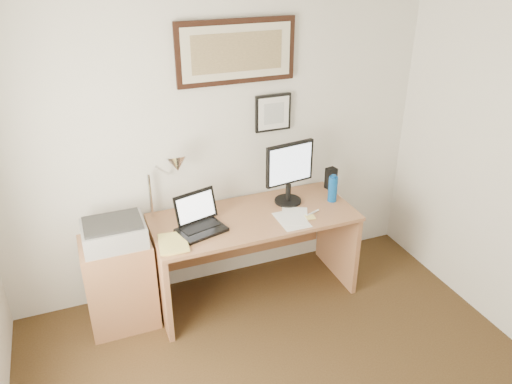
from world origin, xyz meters
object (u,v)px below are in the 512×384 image
side_cabinet (120,283)px  desk (250,236)px  book (159,245)px  laptop (199,222)px  lcd_monitor (289,170)px  printer (114,233)px  water_bottle (333,189)px

side_cabinet → desk: size_ratio=0.46×
side_cabinet → book: 0.53m
book → desk: bearing=17.5°
laptop → lcd_monitor: lcd_monitor is taller
side_cabinet → laptop: laptop is taller
printer → lcd_monitor: bearing=3.1°
book → lcd_monitor: bearing=13.3°
side_cabinet → laptop: size_ratio=1.86×
laptop → lcd_monitor: bearing=9.4°
water_bottle → printer: bearing=179.1°
water_bottle → desk: 0.78m
desk → printer: bearing=-176.9°
water_bottle → book: (-1.48, -0.16, -0.10)m
laptop → printer: size_ratio=0.89×
lcd_monitor → printer: lcd_monitor is taller
desk → printer: size_ratio=3.64×
lcd_monitor → laptop: bearing=-170.6°
desk → laptop: (-0.45, -0.11, 0.29)m
printer → side_cabinet: bearing=108.9°
lcd_monitor → printer: bearing=-176.9°
water_bottle → book: bearing=-173.8°
book → desk: (0.78, 0.25, -0.25)m
laptop → printer: 0.62m
book → lcd_monitor: size_ratio=0.53×
book → laptop: (0.34, 0.14, 0.05)m
book → lcd_monitor: (1.13, 0.27, 0.28)m
lcd_monitor → printer: (-1.41, -0.08, -0.22)m
book → printer: (-0.28, 0.19, 0.06)m
desk → printer: (-1.06, -0.06, 0.30)m
water_bottle → book: size_ratio=0.77×
water_bottle → printer: 1.76m
side_cabinet → lcd_monitor: (1.42, 0.05, 0.68)m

